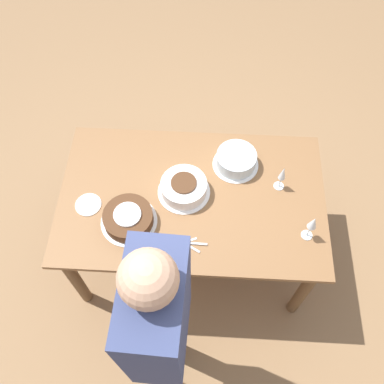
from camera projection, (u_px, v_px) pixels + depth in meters
ground_plane at (192, 248)px, 3.12m from camera, size 12.00×12.00×0.00m
dining_table at (192, 205)px, 2.57m from camera, size 1.55×0.95×0.75m
cake_center_white at (184, 188)px, 2.46m from camera, size 0.31×0.31×0.11m
cake_front_chocolate at (128, 218)px, 2.36m from camera, size 0.32×0.32×0.09m
cake_back_decorated at (236, 160)px, 2.55m from camera, size 0.28×0.28×0.10m
wine_glass_near at (313, 224)px, 2.23m from camera, size 0.06×0.06×0.20m
wine_glass_far at (282, 175)px, 2.41m from camera, size 0.06×0.06×0.19m
dessert_plate_left at (88, 205)px, 2.45m from camera, size 0.15×0.15×0.01m
fork_pile at (187, 244)px, 2.32m from camera, size 0.22×0.09×0.01m
person_cutting at (160, 327)px, 1.79m from camera, size 0.24×0.41×1.75m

